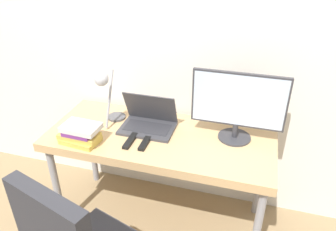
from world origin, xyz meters
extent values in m
cube|color=silver|center=(0.00, 0.72, 1.30)|extent=(8.00, 0.05, 2.60)
cube|color=tan|center=(0.00, 0.33, 0.74)|extent=(1.52, 0.66, 0.06)
cylinder|color=gray|center=(-0.70, 0.06, 0.35)|extent=(0.05, 0.05, 0.71)
cylinder|color=gray|center=(-0.70, 0.60, 0.35)|extent=(0.05, 0.05, 0.71)
cylinder|color=gray|center=(0.70, 0.60, 0.35)|extent=(0.05, 0.05, 0.71)
cube|color=#38383D|center=(-0.11, 0.37, 0.78)|extent=(0.37, 0.25, 0.02)
cube|color=#2D2D33|center=(-0.11, 0.37, 0.79)|extent=(0.31, 0.15, 0.00)
cube|color=#38383D|center=(-0.11, 0.45, 0.90)|extent=(0.37, 0.10, 0.23)
cube|color=black|center=(-0.11, 0.44, 0.90)|extent=(0.33, 0.09, 0.20)
cylinder|color=#333338|center=(0.48, 0.43, 0.77)|extent=(0.22, 0.22, 0.01)
cylinder|color=#333338|center=(0.48, 0.43, 0.83)|extent=(0.04, 0.04, 0.10)
cube|color=#333338|center=(0.48, 0.44, 1.05)|extent=(0.59, 0.02, 0.36)
cube|color=silver|center=(0.48, 0.43, 1.05)|extent=(0.57, 0.00, 0.34)
cylinder|color=#4C4C51|center=(-0.38, 0.46, 0.78)|extent=(0.13, 0.13, 0.02)
cylinder|color=#99999E|center=(-0.38, 0.38, 0.97)|extent=(0.02, 0.18, 0.37)
sphere|color=#B2B2B7|center=(-0.38, 0.29, 1.15)|extent=(0.09, 0.09, 0.09)
cube|color=gold|center=(-0.47, 0.11, 0.78)|extent=(0.25, 0.18, 0.03)
cube|color=gold|center=(-0.48, 0.10, 0.82)|extent=(0.26, 0.14, 0.03)
cube|color=#753384|center=(-0.47, 0.10, 0.85)|extent=(0.19, 0.13, 0.03)
cube|color=silver|center=(-0.46, 0.11, 0.88)|extent=(0.24, 0.17, 0.03)
cube|color=black|center=(-0.16, 0.20, 0.78)|extent=(0.04, 0.18, 0.02)
cube|color=black|center=(-0.06, 0.19, 0.78)|extent=(0.04, 0.15, 0.02)
camera|label=1|loc=(0.57, -1.43, 1.97)|focal=35.00mm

